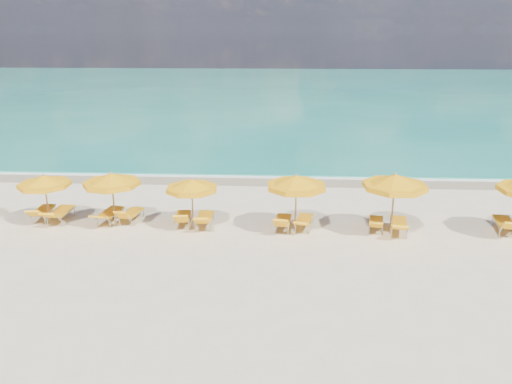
{
  "coord_description": "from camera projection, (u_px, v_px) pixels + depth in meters",
  "views": [
    {
      "loc": [
        1.07,
        -18.75,
        7.8
      ],
      "look_at": [
        0.0,
        1.5,
        1.2
      ],
      "focal_mm": 35.0,
      "sensor_mm": 36.0,
      "label": 1
    }
  ],
  "objects": [
    {
      "name": "lounger_2_right",
      "position": [
        131.0,
        217.0,
        21.24
      ],
      "size": [
        0.85,
        1.81,
        0.83
      ],
      "rotation": [
        0.0,
        0.0,
        -0.15
      ],
      "color": "#A5A8AD",
      "rests_on": "ground"
    },
    {
      "name": "lounger_4_left",
      "position": [
        283.0,
        224.0,
        20.41
      ],
      "size": [
        0.78,
        1.85,
        0.85
      ],
      "rotation": [
        0.0,
        0.0,
        -0.1
      ],
      "color": "#A5A8AD",
      "rests_on": "ground"
    },
    {
      "name": "ocean",
      "position": [
        275.0,
        92.0,
        65.85
      ],
      "size": [
        120.0,
        80.0,
        0.3
      ],
      "primitive_type": "cube",
      "color": "#167E69",
      "rests_on": "ground"
    },
    {
      "name": "lounger_1_right",
      "position": [
        61.0,
        216.0,
        21.31
      ],
      "size": [
        0.7,
        2.03,
        0.83
      ],
      "rotation": [
        0.0,
        0.0,
        -0.01
      ],
      "color": "#A5A8AD",
      "rests_on": "ground"
    },
    {
      "name": "lounger_3_left",
      "position": [
        183.0,
        220.0,
        20.84
      ],
      "size": [
        0.8,
        1.85,
        0.86
      ],
      "rotation": [
        0.0,
        0.0,
        0.11
      ],
      "color": "#A5A8AD",
      "rests_on": "ground"
    },
    {
      "name": "umbrella_1",
      "position": [
        44.0,
        181.0,
        20.54
      ],
      "size": [
        2.8,
        2.8,
        2.18
      ],
      "rotation": [
        0.0,
        0.0,
        -0.38
      ],
      "color": "#A58352",
      "rests_on": "ground"
    },
    {
      "name": "lounger_5_left",
      "position": [
        376.0,
        225.0,
        20.35
      ],
      "size": [
        0.87,
        1.76,
        0.73
      ],
      "rotation": [
        0.0,
        0.0,
        -0.2
      ],
      "color": "#A5A8AD",
      "rests_on": "ground"
    },
    {
      "name": "umbrella_3",
      "position": [
        192.0,
        185.0,
        20.07
      ],
      "size": [
        2.68,
        2.68,
        2.16
      ],
      "rotation": [
        0.0,
        0.0,
        -0.31
      ],
      "color": "#A58352",
      "rests_on": "ground"
    },
    {
      "name": "umbrella_2",
      "position": [
        112.0,
        180.0,
        20.21
      ],
      "size": [
        2.71,
        2.71,
        2.36
      ],
      "rotation": [
        0.0,
        0.0,
        0.18
      ],
      "color": "#A58352",
      "rests_on": "ground"
    },
    {
      "name": "wet_sand_band",
      "position": [
        262.0,
        180.0,
        27.3
      ],
      "size": [
        120.0,
        2.6,
        0.01
      ],
      "primitive_type": "cube",
      "color": "tan",
      "rests_on": "ground"
    },
    {
      "name": "lounger_3_right",
      "position": [
        205.0,
        221.0,
        20.71
      ],
      "size": [
        0.69,
        1.91,
        0.83
      ],
      "rotation": [
        0.0,
        0.0,
        0.03
      ],
      "color": "#A5A8AD",
      "rests_on": "ground"
    },
    {
      "name": "whitecap_far",
      "position": [
        363.0,
        126.0,
        42.66
      ],
      "size": [
        18.0,
        0.3,
        0.05
      ],
      "primitive_type": "cube",
      "color": "white",
      "rests_on": "ground"
    },
    {
      "name": "umbrella_5",
      "position": [
        395.0,
        182.0,
        19.32
      ],
      "size": [
        3.36,
        3.36,
        2.57
      ],
      "rotation": [
        0.0,
        0.0,
        0.43
      ],
      "color": "#A58352",
      "rests_on": "ground"
    },
    {
      "name": "lounger_5_right",
      "position": [
        398.0,
        227.0,
        20.09
      ],
      "size": [
        0.97,
        2.05,
        0.77
      ],
      "rotation": [
        0.0,
        0.0,
        -0.17
      ],
      "color": "#A5A8AD",
      "rests_on": "ground"
    },
    {
      "name": "whitecap_near",
      "position": [
        186.0,
        141.0,
        36.71
      ],
      "size": [
        14.0,
        0.36,
        0.05
      ],
      "primitive_type": "cube",
      "color": "white",
      "rests_on": "ground"
    },
    {
      "name": "lounger_4_right",
      "position": [
        304.0,
        224.0,
        20.52
      ],
      "size": [
        0.92,
        1.89,
        0.7
      ],
      "rotation": [
        0.0,
        0.0,
        -0.19
      ],
      "color": "#A5A8AD",
      "rests_on": "ground"
    },
    {
      "name": "lounger_1_left",
      "position": [
        43.0,
        214.0,
        21.5
      ],
      "size": [
        0.8,
        1.95,
        0.82
      ],
      "rotation": [
        0.0,
        0.0,
        0.1
      ],
      "color": "#A5A8AD",
      "rests_on": "ground"
    },
    {
      "name": "lounger_2_left",
      "position": [
        110.0,
        216.0,
        21.25
      ],
      "size": [
        0.91,
        2.06,
        0.71
      ],
      "rotation": [
        0.0,
        0.0,
        -0.14
      ],
      "color": "#A5A8AD",
      "rests_on": "ground"
    },
    {
      "name": "foam_line",
      "position": [
        262.0,
        175.0,
        28.06
      ],
      "size": [
        120.0,
        1.2,
        0.03
      ],
      "primitive_type": "cube",
      "color": "white",
      "rests_on": "ground"
    },
    {
      "name": "lounger_6_left",
      "position": [
        504.0,
        227.0,
        20.12
      ],
      "size": [
        0.99,
        2.06,
        0.89
      ],
      "rotation": [
        0.0,
        0.0,
        -0.18
      ],
      "color": "#A5A8AD",
      "rests_on": "ground"
    },
    {
      "name": "umbrella_4",
      "position": [
        296.0,
        182.0,
        19.65
      ],
      "size": [
        3.09,
        3.09,
        2.44
      ],
      "rotation": [
        0.0,
        0.0,
        -0.35
      ],
      "color": "#A58352",
      "rests_on": "ground"
    },
    {
      "name": "ground_plane",
      "position": [
        254.0,
        231.0,
        20.27
      ],
      "size": [
        120.0,
        120.0,
        0.0
      ],
      "primitive_type": "plane",
      "color": "beige"
    }
  ]
}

